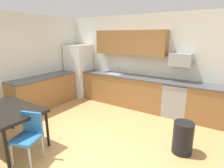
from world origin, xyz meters
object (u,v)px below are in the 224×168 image
Objects in this scene: dining_table at (6,112)px; trash_bin at (183,138)px; refrigerator at (79,71)px; oven_range at (176,99)px; microwave at (181,60)px; chair_near_table at (29,134)px.

dining_table reaches higher than trash_bin.
trash_bin is (2.88, 1.59, -0.41)m from dining_table.
trash_bin is (3.91, -1.51, -0.60)m from refrigerator.
refrigerator is 1.97× the size of oven_range.
microwave reaches higher than trash_bin.
refrigerator is 1.28× the size of dining_table.
oven_range is 0.65× the size of dining_table.
chair_near_table reaches higher than dining_table.
microwave is at bearing 90.00° from oven_range.
oven_range is 1.69× the size of microwave.
microwave is (3.37, 0.18, 0.61)m from refrigerator.
chair_near_table is (-1.61, -3.33, -1.00)m from microwave.
dining_table is 1.65× the size of chair_near_table.
refrigerator is 4.23m from trash_bin.
refrigerator is at bearing 108.30° from dining_table.
microwave is at bearing 54.47° from dining_table.
trash_bin is at bearing 37.32° from chair_near_table.
dining_table is (-2.35, -3.29, -0.80)m from microwave.
oven_range reaches higher than trash_bin.
chair_near_table is 2.71m from trash_bin.
microwave is 3.83m from chair_near_table.
microwave is at bearing 107.53° from trash_bin.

